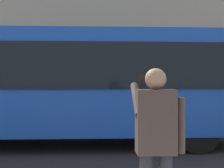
{
  "coord_description": "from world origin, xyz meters",
  "views": [
    {
      "loc": [
        0.58,
        7.81,
        1.7
      ],
      "look_at": [
        0.21,
        -0.38,
        1.66
      ],
      "focal_mm": 45.79,
      "sensor_mm": 36.0,
      "label": 1
    }
  ],
  "objects": [
    {
      "name": "red_bus",
      "position": [
        1.23,
        -0.03,
        1.68
      ],
      "size": [
        9.05,
        2.54,
        3.08
      ],
      "color": "#1947AD",
      "rests_on": "ground_plane"
    },
    {
      "name": "ground_plane",
      "position": [
        0.0,
        0.0,
        0.0
      ],
      "size": [
        60.0,
        60.0,
        0.0
      ],
      "primitive_type": "plane",
      "color": "#232326"
    },
    {
      "name": "pedestrian_photographer",
      "position": [
        -0.01,
        4.89,
        1.14
      ],
      "size": [
        0.53,
        0.52,
        1.7
      ],
      "color": "#2D2D33",
      "rests_on": "sidewalk_curb"
    }
  ]
}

